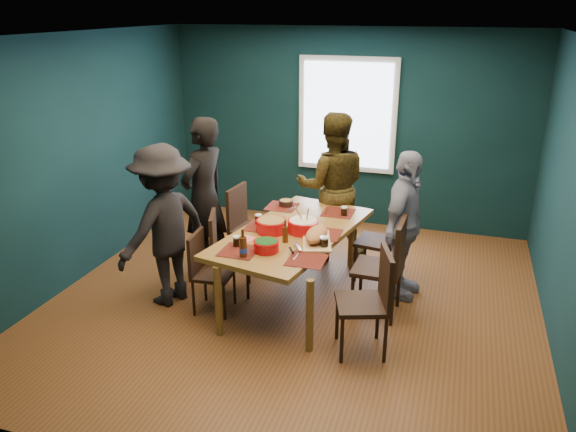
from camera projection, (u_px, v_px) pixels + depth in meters
name	position (u px, v px, depth m)	size (l,w,h in m)	color
room	(302.00, 170.00, 5.73)	(5.01, 5.01, 2.71)	brown
dining_table	(293.00, 237.00, 5.83)	(1.39, 2.18, 0.77)	olive
chair_left_far	(245.00, 221.00, 6.61)	(0.49, 0.49, 0.98)	black
chair_left_mid	(223.00, 247.00, 5.99)	(0.52, 0.52, 0.91)	black
chair_left_near	(206.00, 266.00, 5.65)	(0.41, 0.41, 0.84)	black
chair_right_far	(385.00, 235.00, 6.26)	(0.48, 0.48, 0.94)	black
chair_right_mid	(388.00, 261.00, 5.52)	(0.48, 0.48, 1.03)	black
chair_right_near	(373.00, 294.00, 4.93)	(0.56, 0.56, 0.98)	black
person_far_left	(204.00, 197.00, 6.36)	(0.67, 0.44, 1.83)	black
person_back	(332.00, 187.00, 6.76)	(0.88, 0.68, 1.80)	black
person_right	(404.00, 226.00, 5.84)	(0.94, 0.39, 1.60)	white
person_near_left	(164.00, 226.00, 5.71)	(1.09, 0.63, 1.69)	black
bowl_salad	(271.00, 225.00, 5.75)	(0.31, 0.31, 0.13)	#BD0B0E
bowl_dumpling	(303.00, 225.00, 5.75)	(0.32, 0.32, 0.30)	#BD0B0E
bowl_herbs	(266.00, 246.00, 5.30)	(0.24, 0.24, 0.11)	#BD0B0E
cutting_board	(316.00, 236.00, 5.50)	(0.41, 0.69, 0.15)	#D9B474
small_bowl	(286.00, 203.00, 6.50)	(0.17, 0.17, 0.07)	black
beer_bottle_a	(243.00, 247.00, 5.17)	(0.07, 0.07, 0.27)	#48210C
beer_bottle_b	(285.00, 234.00, 5.49)	(0.06, 0.06, 0.23)	#48210C
cola_glass_a	(237.00, 241.00, 5.41)	(0.08, 0.08, 0.11)	black
cola_glass_b	(324.00, 242.00, 5.36)	(0.08, 0.08, 0.12)	black
cola_glass_c	(344.00, 211.00, 6.20)	(0.07, 0.07, 0.10)	black
cola_glass_d	(259.00, 219.00, 5.97)	(0.07, 0.07, 0.10)	black
napkin_a	(327.00, 234.00, 5.70)	(0.14, 0.14, 0.00)	#DF605E
napkin_b	(247.00, 238.00, 5.60)	(0.14, 0.14, 0.00)	#DF605E
napkin_c	(303.00, 264.00, 5.06)	(0.15, 0.15, 0.00)	#DF605E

